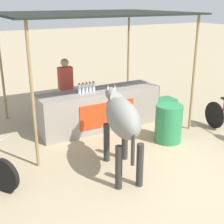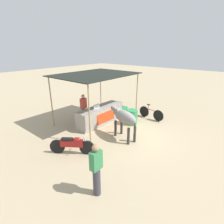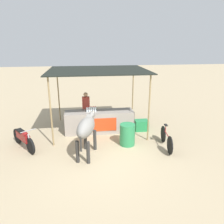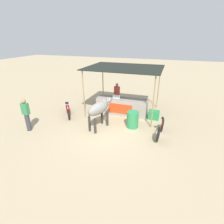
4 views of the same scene
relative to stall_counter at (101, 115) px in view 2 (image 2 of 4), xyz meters
The scene contains 11 objects.
ground_plane 2.25m from the stall_counter, 90.00° to the right, with size 60.00×60.00×0.00m, color tan.
stall_counter is the anchor object (origin of this frame).
stall_awning 2.16m from the stall_counter, 90.00° to the left, with size 4.20×3.20×2.73m.
water_bottle_row 0.69m from the stall_counter, behind, with size 0.43×0.07×0.25m.
vendor_behind_counter 1.01m from the stall_counter, 126.60° to the left, with size 0.34×0.22×1.65m.
cooler_box 1.92m from the stall_counter, ahead, with size 0.60×0.44×0.48m, color #268C4C.
water_barrel 1.74m from the stall_counter, 55.97° to the right, with size 0.59×0.59×0.85m, color #2D8C51.
cow 2.20m from the stall_counter, 106.25° to the right, with size 0.89×1.85×1.44m.
motorcycle_parked 3.21m from the stall_counter, 157.30° to the right, with size 1.12×1.50×0.90m.
bicycle_leaning 3.05m from the stall_counter, 37.87° to the right, with size 0.23×1.65×0.85m.
passerby_on_street 5.15m from the stall_counter, 138.08° to the right, with size 0.34×0.22×1.65m.
Camera 2 is at (-6.61, -4.11, 4.03)m, focal length 28.00 mm.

